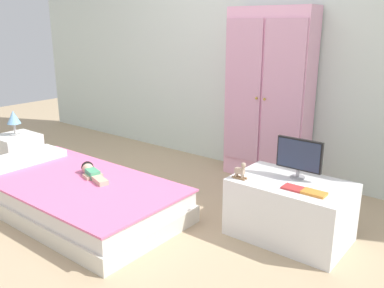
% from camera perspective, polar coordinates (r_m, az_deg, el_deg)
% --- Properties ---
extents(ground_plane, '(10.00, 10.00, 0.02)m').
position_cam_1_polar(ground_plane, '(3.16, -8.27, -10.56)').
color(ground_plane, tan).
extents(back_wall, '(6.40, 0.05, 2.70)m').
position_cam_1_polar(back_wall, '(4.06, 7.79, 15.37)').
color(back_wall, silver).
rests_on(back_wall, ground_plane).
extents(bed, '(1.78, 0.91, 0.26)m').
position_cam_1_polar(bed, '(3.35, -16.15, -6.86)').
color(bed, silver).
rests_on(bed, ground_plane).
extents(pillow, '(0.32, 0.66, 0.06)m').
position_cam_1_polar(pillow, '(3.86, -22.40, -1.86)').
color(pillow, white).
rests_on(pillow, bed).
extents(doll, '(0.39, 0.18, 0.10)m').
position_cam_1_polar(doll, '(3.33, -13.98, -3.70)').
color(doll, '#4CA375').
rests_on(doll, bed).
extents(nightstand, '(0.37, 0.37, 0.37)m').
position_cam_1_polar(nightstand, '(4.39, -23.12, -1.20)').
color(nightstand, white).
rests_on(nightstand, ground_plane).
extents(table_lamp, '(0.13, 0.13, 0.24)m').
position_cam_1_polar(table_lamp, '(4.30, -23.65, 3.30)').
color(table_lamp, '#B7B2AD').
rests_on(table_lamp, nightstand).
extents(wardrobe, '(0.79, 0.28, 1.56)m').
position_cam_1_polar(wardrobe, '(3.79, 10.58, 6.57)').
color(wardrobe, '#EFADCC').
rests_on(wardrobe, ground_plane).
extents(tv_stand, '(0.77, 0.50, 0.41)m').
position_cam_1_polar(tv_stand, '(2.88, 13.51, -8.90)').
color(tv_stand, white).
rests_on(tv_stand, ground_plane).
extents(tv_monitor, '(0.32, 0.10, 0.28)m').
position_cam_1_polar(tv_monitor, '(2.82, 14.72, -1.61)').
color(tv_monitor, '#99999E').
rests_on(tv_monitor, tv_stand).
extents(rocking_horse_toy, '(0.10, 0.04, 0.12)m').
position_cam_1_polar(rocking_horse_toy, '(2.77, 6.83, -3.75)').
color(rocking_horse_toy, '#8E6642').
rests_on(rocking_horse_toy, tv_stand).
extents(book_red, '(0.13, 0.09, 0.01)m').
position_cam_1_polar(book_red, '(2.68, 13.90, -5.97)').
color(book_red, '#CC3838').
rests_on(book_red, tv_stand).
extents(book_orange, '(0.15, 0.09, 0.02)m').
position_cam_1_polar(book_orange, '(2.63, 16.68, -6.57)').
color(book_orange, orange).
rests_on(book_orange, tv_stand).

